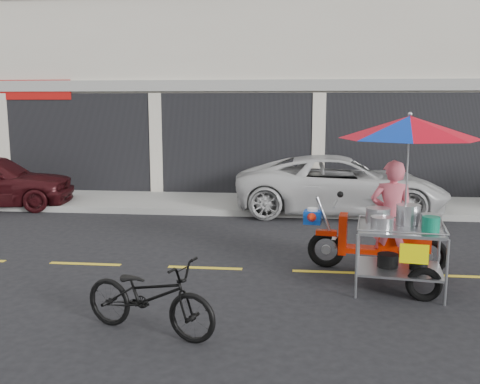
# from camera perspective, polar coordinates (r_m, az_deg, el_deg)

# --- Properties ---
(ground) EXTENTS (90.00, 90.00, 0.00)m
(ground) POSITION_cam_1_polar(r_m,az_deg,el_deg) (8.58, 9.68, -8.43)
(ground) COLOR black
(sidewalk) EXTENTS (45.00, 3.00, 0.15)m
(sidewalk) POSITION_cam_1_polar(r_m,az_deg,el_deg) (13.90, 8.36, -1.21)
(sidewalk) COLOR gray
(sidewalk) RESTS_ON ground
(shophouse_block) EXTENTS (36.00, 8.11, 10.40)m
(shophouse_block) POSITION_cam_1_polar(r_m,az_deg,el_deg) (19.11, 16.83, 13.89)
(shophouse_block) COLOR beige
(shophouse_block) RESTS_ON ground
(centerline) EXTENTS (42.00, 0.10, 0.01)m
(centerline) POSITION_cam_1_polar(r_m,az_deg,el_deg) (8.58, 9.68, -8.41)
(centerline) COLOR gold
(centerline) RESTS_ON ground
(white_pickup) EXTENTS (4.99, 2.31, 1.39)m
(white_pickup) POSITION_cam_1_polar(r_m,az_deg,el_deg) (13.04, 10.69, 0.78)
(white_pickup) COLOR silver
(white_pickup) RESTS_ON ground
(near_bicycle) EXTENTS (1.81, 1.11, 0.90)m
(near_bicycle) POSITION_cam_1_polar(r_m,az_deg,el_deg) (6.27, -9.65, -10.88)
(near_bicycle) COLOR black
(near_bicycle) RESTS_ON ground
(food_vendor_rig) EXTENTS (2.49, 2.23, 2.51)m
(food_vendor_rig) POSITION_cam_1_polar(r_m,az_deg,el_deg) (7.99, 16.68, 1.58)
(food_vendor_rig) COLOR black
(food_vendor_rig) RESTS_ON ground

